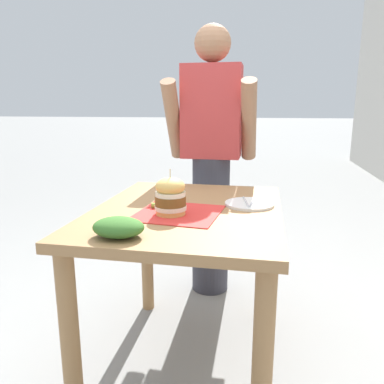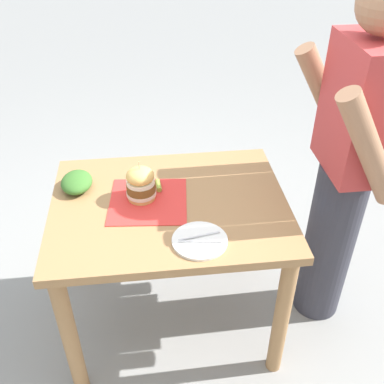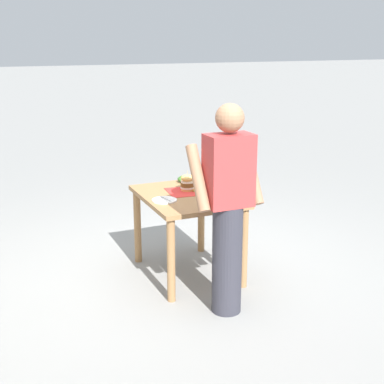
{
  "view_description": "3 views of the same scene",
  "coord_description": "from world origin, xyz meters",
  "views": [
    {
      "loc": [
        0.32,
        -1.55,
        1.21
      ],
      "look_at": [
        0.0,
        0.1,
        0.83
      ],
      "focal_mm": 35.0,
      "sensor_mm": 36.0,
      "label": 1
    },
    {
      "loc": [
        1.55,
        -0.08,
        1.97
      ],
      "look_at": [
        0.0,
        0.1,
        0.83
      ],
      "focal_mm": 42.0,
      "sensor_mm": 36.0,
      "label": 2
    },
    {
      "loc": [
        1.81,
        4.3,
        2.15
      ],
      "look_at": [
        0.0,
        0.1,
        0.83
      ],
      "focal_mm": 50.0,
      "sensor_mm": 36.0,
      "label": 3
    }
  ],
  "objects": [
    {
      "name": "side_salad",
      "position": [
        -0.16,
        -0.41,
        0.81
      ],
      "size": [
        0.18,
        0.14,
        0.07
      ],
      "primitive_type": "ellipsoid",
      "color": "#386B28",
      "rests_on": "patio_table"
    },
    {
      "name": "side_plate_with_forks",
      "position": [
        0.26,
        0.1,
        0.78
      ],
      "size": [
        0.22,
        0.22,
        0.02
      ],
      "color": "white",
      "rests_on": "patio_table"
    },
    {
      "name": "pickle_spear",
      "position": [
        -0.11,
        -0.04,
        0.79
      ],
      "size": [
        0.08,
        0.03,
        0.02
      ],
      "primitive_type": "cylinder",
      "rotation": [
        0.0,
        1.57,
        0.06
      ],
      "color": "#8EA83D",
      "rests_on": "serving_paper"
    },
    {
      "name": "serving_paper",
      "position": [
        -0.02,
        -0.09,
        0.78
      ],
      "size": [
        0.36,
        0.36,
        0.0
      ],
      "primitive_type": "cube",
      "rotation": [
        0.0,
        0.0,
        -0.09
      ],
      "color": "red",
      "rests_on": "patio_table"
    },
    {
      "name": "diner_across_table",
      "position": [
        -0.01,
        0.78,
        0.88
      ],
      "size": [
        0.55,
        0.35,
        1.69
      ],
      "color": "#33333D",
      "rests_on": "ground"
    },
    {
      "name": "sandwich",
      "position": [
        -0.05,
        -0.12,
        0.86
      ],
      "size": [
        0.13,
        0.13,
        0.19
      ],
      "color": "#E5B25B",
      "rests_on": "serving_paper"
    },
    {
      "name": "ground_plane",
      "position": [
        0.0,
        0.0,
        0.0
      ],
      "size": [
        80.0,
        80.0,
        0.0
      ],
      "primitive_type": "plane",
      "color": "gray"
    },
    {
      "name": "patio_table",
      "position": [
        0.0,
        0.0,
        0.64
      ],
      "size": [
        0.81,
        1.03,
        0.78
      ],
      "color": "#9E7247",
      "rests_on": "ground"
    }
  ]
}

